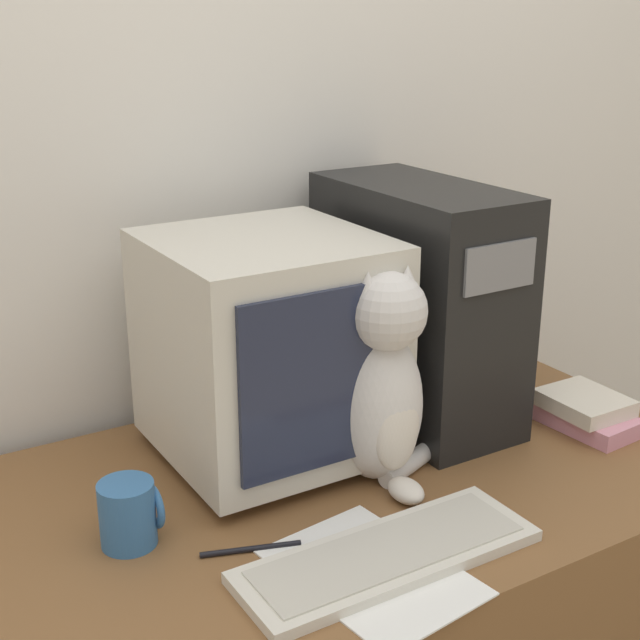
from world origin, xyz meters
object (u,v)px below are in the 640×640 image
object	(u,v)px
book_stack	(584,411)
pen	(251,549)
cat	(380,387)
computer_tower	(416,303)
keyboard	(388,555)
crt_monitor	(267,347)
mug	(129,513)

from	to	relation	value
book_stack	pen	distance (m)	0.75
cat	book_stack	world-z (taller)	cat
cat	computer_tower	bearing A→B (deg)	42.79
keyboard	book_stack	world-z (taller)	book_stack
keyboard	book_stack	bearing A→B (deg)	16.28
crt_monitor	computer_tower	size ratio (longest dim) A/B	0.88
keyboard	pen	size ratio (longest dim) A/B	3.15
book_stack	mug	size ratio (longest dim) A/B	2.04
crt_monitor	mug	xyz separation A→B (m)	(-0.31, -0.14, -0.16)
crt_monitor	computer_tower	bearing A→B (deg)	2.53
cat	keyboard	bearing A→B (deg)	-119.90
crt_monitor	pen	world-z (taller)	crt_monitor
computer_tower	pen	size ratio (longest dim) A/B	3.13
computer_tower	keyboard	size ratio (longest dim) A/B	0.99
crt_monitor	mug	bearing A→B (deg)	-155.56
crt_monitor	computer_tower	xyz separation A→B (m)	(0.34, 0.01, 0.02)
crt_monitor	cat	bearing A→B (deg)	-55.46
crt_monitor	pen	distance (m)	0.37
keyboard	cat	size ratio (longest dim) A/B	1.22
mug	book_stack	bearing A→B (deg)	-4.51
computer_tower	mug	size ratio (longest dim) A/B	4.49
book_stack	pen	size ratio (longest dim) A/B	1.42
computer_tower	book_stack	distance (m)	0.39
pen	book_stack	bearing A→B (deg)	3.41
pen	mug	xyz separation A→B (m)	(-0.14, 0.11, 0.05)
computer_tower	mug	distance (m)	0.69
keyboard	cat	xyz separation A→B (m)	(0.13, 0.21, 0.16)
book_stack	mug	distance (m)	0.89
book_stack	mug	xyz separation A→B (m)	(-0.89, 0.07, 0.02)
keyboard	book_stack	xyz separation A→B (m)	(0.59, 0.17, 0.02)
crt_monitor	cat	world-z (taller)	crt_monitor
mug	keyboard	bearing A→B (deg)	-38.29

